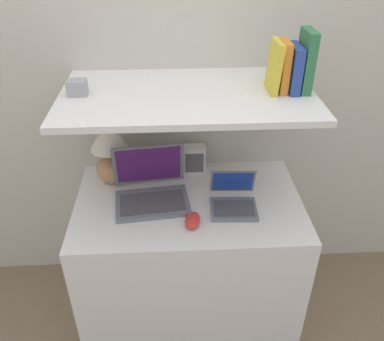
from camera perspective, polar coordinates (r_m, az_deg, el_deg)
wall_back at (r=2.10m, az=-1.04°, el=11.78°), size 6.00×0.05×2.40m
desk at (r=2.21m, az=-0.41°, el=-12.27°), size 1.08×0.67×0.78m
back_riser at (r=2.33m, az=-0.86°, el=-1.69°), size 1.08×0.04×1.27m
shelf at (r=1.76m, az=-0.65°, el=10.47°), size 1.08×0.61×0.03m
table_lamp at (r=2.03m, az=-11.50°, el=2.93°), size 0.18×0.18×0.35m
laptop_large at (r=1.95m, az=-5.77°, el=-2.67°), size 0.37×0.32×0.25m
laptop_small at (r=1.91m, az=5.83°, el=-4.15°), size 0.22×0.23×0.16m
computer_mouse at (r=1.81m, az=0.08°, el=-7.04°), size 0.09×0.12×0.04m
router_box at (r=2.11m, az=0.28°, el=1.53°), size 0.12×0.07×0.16m
book_green at (r=1.80m, az=15.70°, el=14.55°), size 0.04×0.14×0.25m
book_blue at (r=1.80m, az=14.05°, el=13.72°), size 0.04×0.15×0.19m
book_orange at (r=1.78m, az=12.70°, el=14.04°), size 0.03×0.12×0.21m
book_yellow at (r=1.77m, az=11.51°, el=14.09°), size 0.04×0.15×0.21m
shelf_gadget at (r=1.79m, az=-15.80°, el=11.14°), size 0.08×0.06×0.06m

